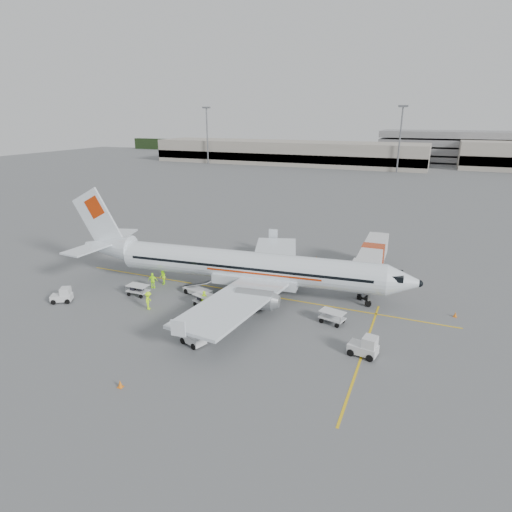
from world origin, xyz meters
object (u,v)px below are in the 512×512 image
at_px(jet_bridge, 372,263).
at_px(belt_loader, 198,284).
at_px(tug_mid, 193,335).
at_px(aircraft, 248,247).
at_px(tug_aft, 61,295).
at_px(tug_fore, 363,345).

relative_size(jet_bridge, belt_loader, 3.83).
bearing_deg(tug_mid, aircraft, 111.85).
distance_m(belt_loader, tug_aft, 14.51).
xyz_separation_m(belt_loader, tug_fore, (19.15, -5.79, -0.29)).
bearing_deg(jet_bridge, tug_aft, -148.43).
bearing_deg(tug_aft, tug_fore, -26.66).
bearing_deg(tug_aft, aircraft, 0.67).
bearing_deg(tug_mid, belt_loader, 138.97).
distance_m(aircraft, belt_loader, 7.04).
relative_size(belt_loader, tug_aft, 2.12).
height_order(jet_bridge, tug_aft, jet_bridge).
height_order(aircraft, tug_fore, aircraft).
distance_m(jet_bridge, tug_fore, 17.73).
distance_m(tug_fore, tug_aft, 31.68).
distance_m(aircraft, tug_mid, 13.23).
xyz_separation_m(tug_fore, tug_aft, (-31.64, -1.59, -0.11)).
xyz_separation_m(belt_loader, tug_mid, (5.16, -9.66, -0.36)).
relative_size(tug_fore, tug_aft, 1.13).
height_order(aircraft, tug_mid, aircraft).
bearing_deg(jet_bridge, tug_fore, -84.97).
relative_size(jet_bridge, tug_mid, 7.74).
height_order(tug_fore, tug_mid, tug_fore).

